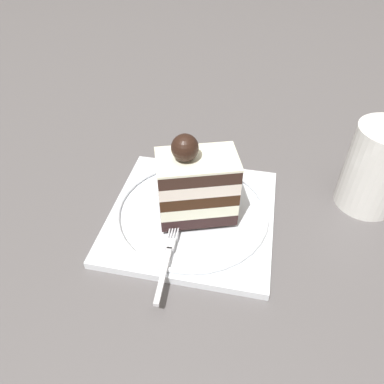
{
  "coord_description": "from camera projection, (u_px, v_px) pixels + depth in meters",
  "views": [
    {
      "loc": [
        0.02,
        -0.32,
        0.35
      ],
      "look_at": [
        -0.01,
        0.03,
        0.05
      ],
      "focal_mm": 34.42,
      "sensor_mm": 36.0,
      "label": 1
    }
  ],
  "objects": [
    {
      "name": "ground_plane",
      "position": [
        196.0,
        233.0,
        0.47
      ],
      "size": [
        2.4,
        2.4,
        0.0
      ],
      "primitive_type": "plane",
      "color": "#565253"
    },
    {
      "name": "drink_glass_far",
      "position": [
        375.0,
        173.0,
        0.48
      ],
      "size": [
        0.08,
        0.08,
        0.12
      ],
      "color": "white",
      "rests_on": "ground_plane"
    },
    {
      "name": "cake_slice",
      "position": [
        195.0,
        185.0,
        0.45
      ],
      "size": [
        0.1,
        0.08,
        0.12
      ],
      "color": "black",
      "rests_on": "dessert_plate"
    },
    {
      "name": "dessert_plate",
      "position": [
        192.0,
        214.0,
        0.49
      ],
      "size": [
        0.24,
        0.24,
        0.02
      ],
      "color": "silver",
      "rests_on": "ground_plane"
    },
    {
      "name": "fork",
      "position": [
        167.0,
        258.0,
        0.42
      ],
      "size": [
        0.02,
        0.11,
        0.0
      ],
      "color": "silver",
      "rests_on": "dessert_plate"
    }
  ]
}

